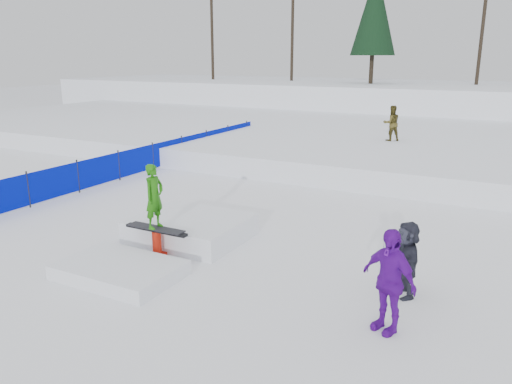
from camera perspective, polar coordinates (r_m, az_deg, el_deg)
The scene contains 8 objects.
ground at distance 11.27m, azimuth -7.08°, elevation -7.47°, with size 120.00×120.00×0.00m, color white.
snow_berm at distance 39.07m, azimuth 19.17°, elevation 9.82°, with size 60.00×14.00×2.40m, color white.
snow_midrise at distance 25.52m, azimuth 13.91°, elevation 5.94°, with size 50.00×18.00×0.80m, color white.
safety_fence at distance 19.97m, azimuth -11.70°, elevation 4.02°, with size 0.05×16.00×1.10m.
walker_olive at distance 22.39m, azimuth 15.23°, elevation 7.60°, with size 0.73×0.57×1.51m, color #453C16.
spectator_purple at distance 8.34m, azimuth 14.91°, elevation -9.75°, with size 1.03×0.43×1.75m, color #600CA4.
spectator_dark at distance 9.67m, azimuth 16.80°, elevation -7.32°, with size 1.34×0.43×1.45m, color #262734.
jib_rail_feature at distance 11.77m, azimuth -9.49°, elevation -4.97°, with size 2.60×4.40×2.11m.
Camera 1 is at (6.04, -8.48, 4.33)m, focal length 35.00 mm.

